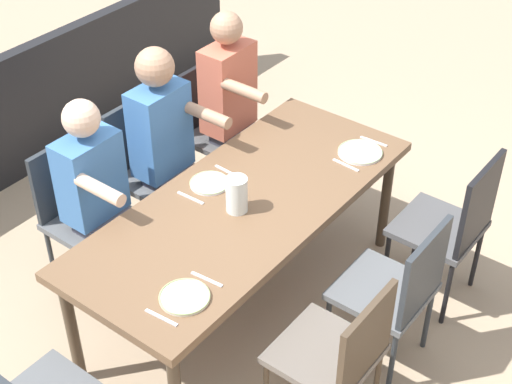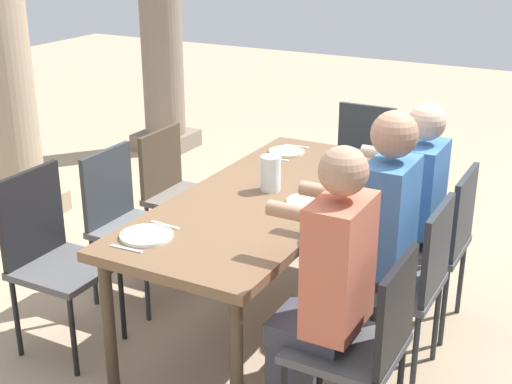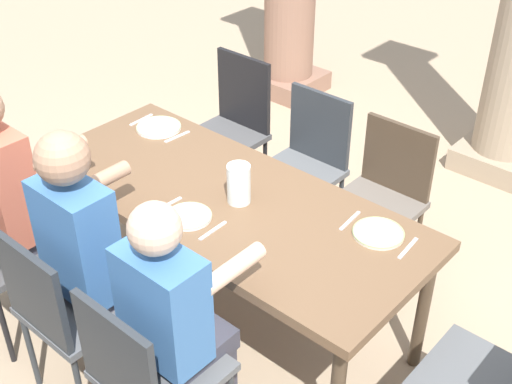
{
  "view_description": "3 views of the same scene",
  "coord_description": "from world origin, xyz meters",
  "px_view_note": "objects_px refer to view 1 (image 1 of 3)",
  "views": [
    {
      "loc": [
        2.44,
        1.95,
        3.14
      ],
      "look_at": [
        -0.08,
        0.01,
        0.77
      ],
      "focal_mm": 53.49,
      "sensor_mm": 36.0,
      "label": 1
    },
    {
      "loc": [
        -3.16,
        -1.63,
        2.13
      ],
      "look_at": [
        -0.03,
        0.05,
        0.77
      ],
      "focal_mm": 49.96,
      "sensor_mm": 36.0,
      "label": 2
    },
    {
      "loc": [
        1.86,
        -1.89,
        2.55
      ],
      "look_at": [
        0.13,
        0.09,
        0.79
      ],
      "focal_mm": 47.1,
      "sensor_mm": 36.0,
      "label": 3
    }
  ],
  "objects_px": {
    "water_pitcher": "(237,196)",
    "diner_woman_green": "(170,149)",
    "diner_man_white": "(102,201)",
    "plate_1": "(209,183)",
    "chair_mid_north": "(398,288)",
    "dining_table": "(244,211)",
    "chair_west_south": "(214,124)",
    "chair_east_north": "(340,353)",
    "chair_east_south": "(83,208)",
    "plate_2": "(185,297)",
    "plate_0": "(360,152)",
    "diner_guest_third": "(236,109)",
    "chair_mid_south": "(149,164)",
    "chair_west_north": "(454,222)"
  },
  "relations": [
    {
      "from": "chair_east_south",
      "to": "plate_1",
      "type": "height_order",
      "value": "chair_east_south"
    },
    {
      "from": "chair_west_north",
      "to": "diner_man_white",
      "type": "distance_m",
      "value": 1.9
    },
    {
      "from": "plate_0",
      "to": "plate_1",
      "type": "bearing_deg",
      "value": -32.82
    },
    {
      "from": "chair_mid_north",
      "to": "plate_1",
      "type": "relative_size",
      "value": 4.24
    },
    {
      "from": "diner_guest_third",
      "to": "plate_1",
      "type": "bearing_deg",
      "value": 29.33
    },
    {
      "from": "chair_mid_south",
      "to": "diner_man_white",
      "type": "distance_m",
      "value": 0.58
    },
    {
      "from": "chair_mid_north",
      "to": "chair_mid_south",
      "type": "relative_size",
      "value": 0.97
    },
    {
      "from": "dining_table",
      "to": "water_pitcher",
      "type": "xyz_separation_m",
      "value": [
        0.08,
        0.02,
        0.15
      ]
    },
    {
      "from": "chair_west_south",
      "to": "dining_table",
      "type": "bearing_deg",
      "value": 48.38
    },
    {
      "from": "chair_west_south",
      "to": "plate_2",
      "type": "xyz_separation_m",
      "value": [
        1.47,
        1.07,
        0.23
      ]
    },
    {
      "from": "chair_west_north",
      "to": "chair_mid_north",
      "type": "distance_m",
      "value": 0.6
    },
    {
      "from": "water_pitcher",
      "to": "diner_woman_green",
      "type": "bearing_deg",
      "value": -108.86
    },
    {
      "from": "chair_west_south",
      "to": "diner_guest_third",
      "type": "xyz_separation_m",
      "value": [
        0.0,
        0.19,
        0.18
      ]
    },
    {
      "from": "diner_man_white",
      "to": "plate_2",
      "type": "xyz_separation_m",
      "value": [
        0.33,
        0.89,
        0.09
      ]
    },
    {
      "from": "chair_west_north",
      "to": "diner_man_white",
      "type": "xyz_separation_m",
      "value": [
        1.13,
        -1.51,
        0.13
      ]
    },
    {
      "from": "plate_0",
      "to": "plate_1",
      "type": "height_order",
      "value": "same"
    },
    {
      "from": "plate_0",
      "to": "plate_2",
      "type": "relative_size",
      "value": 1.09
    },
    {
      "from": "chair_east_north",
      "to": "plate_2",
      "type": "distance_m",
      "value": 0.74
    },
    {
      "from": "chair_west_south",
      "to": "diner_man_white",
      "type": "bearing_deg",
      "value": 8.99
    },
    {
      "from": "chair_mid_north",
      "to": "chair_mid_south",
      "type": "distance_m",
      "value": 1.69
    },
    {
      "from": "chair_west_north",
      "to": "chair_east_south",
      "type": "bearing_deg",
      "value": -56.27
    },
    {
      "from": "chair_east_south",
      "to": "diner_man_white",
      "type": "height_order",
      "value": "diner_man_white"
    },
    {
      "from": "diner_man_white",
      "to": "plate_1",
      "type": "height_order",
      "value": "diner_man_white"
    },
    {
      "from": "dining_table",
      "to": "plate_2",
      "type": "bearing_deg",
      "value": 17.74
    },
    {
      "from": "chair_west_south",
      "to": "chair_west_north",
      "type": "bearing_deg",
      "value": 90.0
    },
    {
      "from": "plate_1",
      "to": "chair_west_south",
      "type": "bearing_deg",
      "value": -141.0
    },
    {
      "from": "chair_mid_north",
      "to": "chair_mid_south",
      "type": "xyz_separation_m",
      "value": [
        0.0,
        -1.69,
        0.03
      ]
    },
    {
      "from": "plate_1",
      "to": "plate_0",
      "type": "bearing_deg",
      "value": 147.18
    },
    {
      "from": "dining_table",
      "to": "diner_man_white",
      "type": "bearing_deg",
      "value": -59.99
    },
    {
      "from": "diner_woman_green",
      "to": "chair_mid_south",
      "type": "bearing_deg",
      "value": -89.1
    },
    {
      "from": "chair_west_south",
      "to": "plate_0",
      "type": "distance_m",
      "value": 1.11
    },
    {
      "from": "chair_east_north",
      "to": "chair_east_south",
      "type": "relative_size",
      "value": 0.96
    },
    {
      "from": "water_pitcher",
      "to": "plate_2",
      "type": "bearing_deg",
      "value": 18.49
    },
    {
      "from": "chair_west_south",
      "to": "chair_mid_south",
      "type": "distance_m",
      "value": 0.6
    },
    {
      "from": "chair_east_north",
      "to": "water_pitcher",
      "type": "distance_m",
      "value": 0.93
    },
    {
      "from": "dining_table",
      "to": "chair_east_north",
      "type": "xyz_separation_m",
      "value": [
        0.38,
        0.84,
        -0.17
      ]
    },
    {
      "from": "chair_west_south",
      "to": "diner_man_white",
      "type": "xyz_separation_m",
      "value": [
        1.13,
        0.18,
        0.14
      ]
    },
    {
      "from": "chair_mid_south",
      "to": "water_pitcher",
      "type": "relative_size",
      "value": 4.76
    },
    {
      "from": "chair_east_south",
      "to": "diner_guest_third",
      "type": "relative_size",
      "value": 0.69
    },
    {
      "from": "plate_0",
      "to": "water_pitcher",
      "type": "height_order",
      "value": "water_pitcher"
    },
    {
      "from": "chair_west_south",
      "to": "plate_0",
      "type": "xyz_separation_m",
      "value": [
        0.01,
        1.09,
        0.23
      ]
    },
    {
      "from": "chair_west_north",
      "to": "plate_1",
      "type": "height_order",
      "value": "chair_west_north"
    },
    {
      "from": "diner_woman_green",
      "to": "plate_1",
      "type": "xyz_separation_m",
      "value": [
        0.15,
        0.43,
        0.04
      ]
    },
    {
      "from": "chair_mid_north",
      "to": "plate_1",
      "type": "xyz_separation_m",
      "value": [
        0.15,
        -1.08,
        0.24
      ]
    },
    {
      "from": "chair_east_north",
      "to": "plate_0",
      "type": "height_order",
      "value": "chair_east_north"
    },
    {
      "from": "diner_woman_green",
      "to": "diner_guest_third",
      "type": "xyz_separation_m",
      "value": [
        -0.6,
        0.01,
        -0.01
      ]
    },
    {
      "from": "plate_2",
      "to": "water_pitcher",
      "type": "relative_size",
      "value": 1.18
    },
    {
      "from": "chair_west_south",
      "to": "chair_east_north",
      "type": "height_order",
      "value": "chair_west_south"
    },
    {
      "from": "chair_east_north",
      "to": "plate_1",
      "type": "height_order",
      "value": "chair_east_north"
    },
    {
      "from": "dining_table",
      "to": "plate_0",
      "type": "distance_m",
      "value": 0.78
    }
  ]
}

